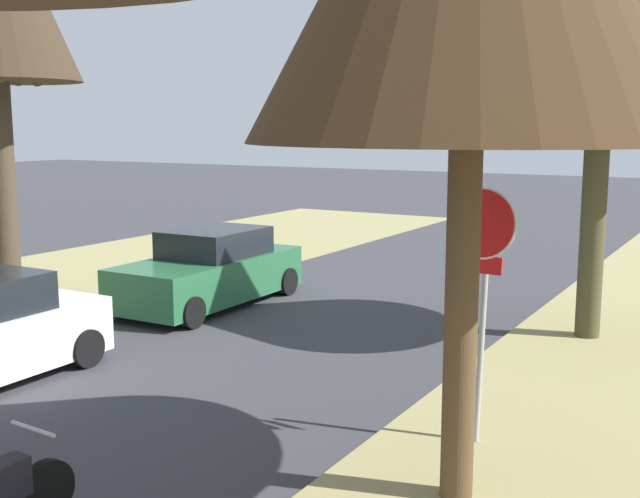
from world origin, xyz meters
TOP-DOWN VIEW (x-y plane):
  - stop_sign_far at (4.70, 9.25)m, footprint 0.81×0.31m
  - street_tree_right_mid_b at (4.84, 14.64)m, footprint 4.03×4.03m
  - parked_sedan_green at (-2.47, 13.36)m, footprint 1.99×4.43m

SIDE VIEW (x-z plane):
  - parked_sedan_green at x=-2.47m, z-range -0.06..1.51m
  - stop_sign_far at x=4.70m, z-range 0.71..3.68m
  - street_tree_right_mid_b at x=4.84m, z-range 1.90..9.24m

